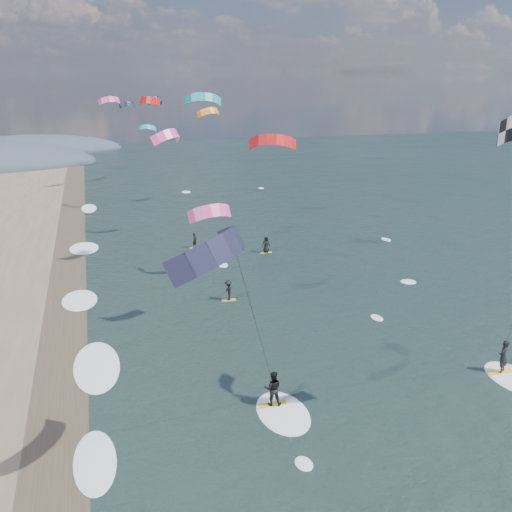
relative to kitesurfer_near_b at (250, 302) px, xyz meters
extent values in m
plane|color=black|center=(3.65, -3.75, -7.84)|extent=(260.00, 260.00, 0.00)
cube|color=#382D23|center=(-8.35, 6.25, -7.84)|extent=(3.00, 240.00, 0.00)
ellipsoid|color=#3D4756|center=(-18.35, 116.25, -7.84)|extent=(40.00, 18.00, 7.00)
cube|color=gold|center=(16.22, 3.90, -7.81)|extent=(1.61, 0.48, 0.07)
imported|color=black|center=(16.22, 3.90, -6.78)|extent=(0.86, 0.81, 1.98)
cube|color=gold|center=(2.42, 4.35, -7.81)|extent=(1.49, 0.46, 0.07)
imported|color=black|center=(2.42, 4.35, -6.83)|extent=(1.08, 0.94, 1.89)
ellipsoid|color=white|center=(2.72, 3.55, -7.84)|extent=(2.60, 4.20, 0.12)
cylinder|color=black|center=(0.67, 1.35, -1.73)|extent=(0.02, 0.02, 11.87)
cube|color=gold|center=(3.59, 19.03, -7.82)|extent=(1.10, 0.35, 0.05)
imported|color=black|center=(3.59, 19.03, -7.00)|extent=(0.66, 1.06, 1.58)
cube|color=gold|center=(9.93, 29.81, -7.82)|extent=(1.10, 0.35, 0.05)
imported|color=black|center=(9.93, 29.81, -7.00)|extent=(0.90, 0.73, 1.59)
cube|color=gold|center=(3.60, 33.29, -7.82)|extent=(1.10, 0.35, 0.05)
imported|color=black|center=(3.60, 33.29, -7.02)|extent=(0.65, 0.66, 1.53)
ellipsoid|color=white|center=(-7.15, 2.25, -7.84)|extent=(2.40, 5.40, 0.11)
ellipsoid|color=white|center=(-7.15, 11.25, -7.84)|extent=(2.40, 5.40, 0.11)
ellipsoid|color=white|center=(-7.15, 22.25, -7.84)|extent=(2.40, 5.40, 0.11)
ellipsoid|color=white|center=(-7.15, 36.25, -7.84)|extent=(2.40, 5.40, 0.11)
ellipsoid|color=white|center=(-7.15, 54.25, -7.84)|extent=(2.40, 5.40, 0.11)
camera|label=1|loc=(-5.67, -20.38, 8.78)|focal=40.00mm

